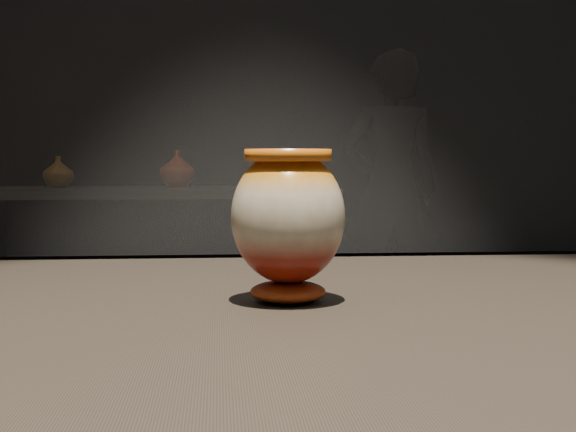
% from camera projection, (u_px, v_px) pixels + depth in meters
% --- Properties ---
extents(main_vase, '(0.14, 0.14, 0.16)m').
position_uv_depth(main_vase, '(288.00, 219.00, 0.82)').
color(main_vase, maroon).
rests_on(main_vase, display_plinth).
extents(back_shelf, '(2.00, 0.60, 0.90)m').
position_uv_depth(back_shelf, '(150.00, 237.00, 4.30)').
color(back_shelf, black).
rests_on(back_shelf, ground).
extents(back_vase_left, '(0.20, 0.20, 0.17)m').
position_uv_depth(back_vase_left, '(58.00, 172.00, 4.28)').
color(back_vase_left, '#855C13').
rests_on(back_vase_left, back_shelf).
extents(back_vase_mid, '(0.26, 0.26, 0.20)m').
position_uv_depth(back_vase_mid, '(177.00, 169.00, 4.35)').
color(back_vase_mid, maroon).
rests_on(back_vase_mid, back_shelf).
extents(back_vase_right, '(0.08, 0.08, 0.13)m').
position_uv_depth(back_vase_right, '(267.00, 175.00, 4.35)').
color(back_vase_right, '#855C13').
rests_on(back_vase_right, back_shelf).
extents(visitor, '(0.63, 0.41, 1.72)m').
position_uv_depth(visitor, '(390.00, 190.00, 4.98)').
color(visitor, black).
rests_on(visitor, ground).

